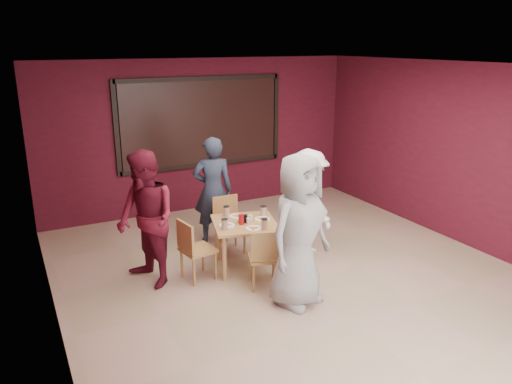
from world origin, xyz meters
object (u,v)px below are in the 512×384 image
chair_left (193,247)px  dining_table (245,228)px  chair_right (293,223)px  diner_right (309,201)px  diner_back (213,190)px  diner_front (299,231)px  chair_front (265,255)px  chair_back (228,221)px  diner_left (146,220)px

chair_left → dining_table: bearing=2.6°
chair_right → diner_right: diner_right is taller
diner_back → chair_right: bearing=146.2°
diner_back → diner_right: bearing=157.8°
diner_front → diner_back: 2.30m
chair_left → diner_back: (0.76, 1.15, 0.37)m
chair_front → diner_back: bearing=89.0°
chair_front → diner_front: 0.71m
dining_table → diner_back: (-0.01, 1.12, 0.24)m
dining_table → diner_front: (0.14, -1.17, 0.33)m
chair_back → diner_back: 0.58m
chair_left → diner_left: 0.72m
chair_right → diner_right: 0.43m
diner_left → chair_right: bearing=72.8°
chair_front → chair_back: bearing=86.2°
chair_left → diner_left: size_ratio=0.47×
diner_back → diner_right: 1.51m
diner_left → diner_right: diner_left is taller
diner_front → diner_left: (-1.47, 1.32, -0.04)m
dining_table → chair_front: 0.70m
chair_right → diner_back: 1.38m
chair_back → dining_table: bearing=-93.9°
chair_right → diner_left: size_ratio=0.50×
chair_front → chair_back: (0.09, 1.36, 0.01)m
chair_right → diner_back: size_ratio=0.53×
chair_left → diner_right: bearing=5.4°
dining_table → diner_back: bearing=90.7°
chair_front → chair_left: (-0.73, 0.64, 0.01)m
chair_back → diner_left: 1.54m
chair_front → chair_back: 1.36m
chair_front → chair_right: chair_right is taller
diner_front → diner_right: diner_front is taller
diner_front → diner_left: size_ratio=1.05×
chair_left → diner_right: size_ratio=0.54×
diner_right → diner_left: bearing=90.6°
chair_back → chair_right: (0.77, -0.61, 0.04)m
chair_front → diner_left: size_ratio=0.46×
chair_left → diner_right: diner_right is taller
diner_back → diner_left: size_ratio=0.95×
dining_table → diner_left: (-1.33, 0.14, 0.29)m
dining_table → diner_back: 1.14m
chair_back → diner_right: size_ratio=0.54×
chair_front → chair_right: (0.86, 0.75, 0.05)m
dining_table → diner_left: diner_left is taller
chair_left → diner_back: bearing=56.5°
chair_right → diner_back: bearing=128.2°
dining_table → chair_right: 0.82m
diner_right → chair_back: bearing=64.4°
chair_front → chair_back: chair_back is taller
chair_front → diner_left: bearing=147.3°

